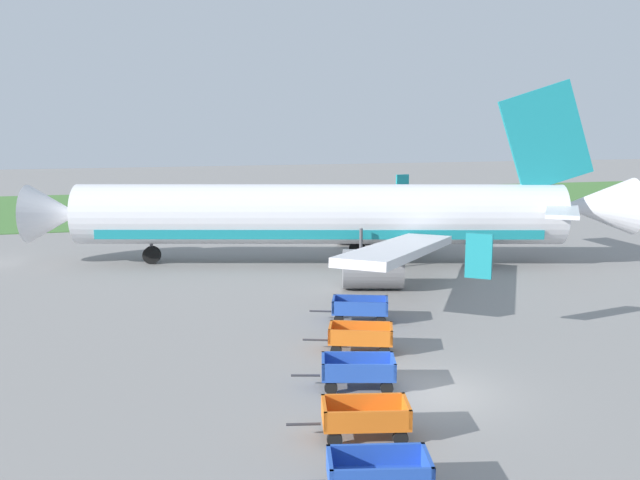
% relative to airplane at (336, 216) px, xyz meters
% --- Properties ---
extents(ground_plane, '(220.00, 220.00, 0.00)m').
position_rel_airplane_xyz_m(ground_plane, '(-2.17, -21.40, -3.05)').
color(ground_plane, gray).
extents(grass_strip, '(220.00, 28.00, 0.06)m').
position_rel_airplane_xyz_m(grass_strip, '(-2.17, 30.79, -3.02)').
color(grass_strip, '#477A38').
rests_on(grass_strip, ground).
extents(airplane, '(37.27, 30.18, 11.34)m').
position_rel_airplane_xyz_m(airplane, '(0.00, 0.00, 0.00)').
color(airplane, silver).
rests_on(airplane, ground).
extents(baggage_cart_nearest, '(3.63, 1.84, 1.07)m').
position_rel_airplane_xyz_m(baggage_cart_nearest, '(-6.13, -27.41, -2.45)').
color(baggage_cart_nearest, '#234CB2').
rests_on(baggage_cart_nearest, ground).
extents(baggage_cart_second_in_row, '(3.63, 1.84, 1.07)m').
position_rel_airplane_xyz_m(baggage_cart_second_in_row, '(-5.47, -24.14, -2.45)').
color(baggage_cart_second_in_row, orange).
rests_on(baggage_cart_second_in_row, ground).
extents(baggage_cart_third_in_row, '(3.62, 1.95, 1.07)m').
position_rel_airplane_xyz_m(baggage_cart_third_in_row, '(-4.58, -20.39, -2.45)').
color(baggage_cart_third_in_row, '#234CB2').
rests_on(baggage_cart_third_in_row, ground).
extents(baggage_cart_fourth_in_row, '(3.60, 2.11, 1.07)m').
position_rel_airplane_xyz_m(baggage_cart_fourth_in_row, '(-3.39, -16.74, -2.45)').
color(baggage_cart_fourth_in_row, orange).
rests_on(baggage_cart_fourth_in_row, ground).
extents(baggage_cart_far_end, '(3.60, 2.10, 1.07)m').
position_rel_airplane_xyz_m(baggage_cart_far_end, '(-2.20, -12.66, -2.45)').
color(baggage_cart_far_end, '#234CB2').
rests_on(baggage_cart_far_end, ground).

